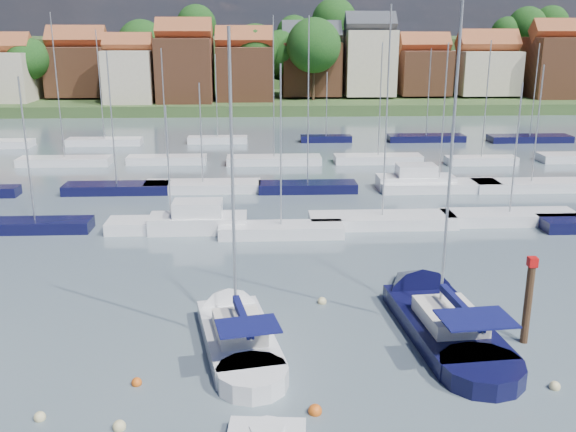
{
  "coord_description": "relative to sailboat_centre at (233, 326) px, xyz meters",
  "views": [
    {
      "loc": [
        -0.91,
        -24.58,
        14.13
      ],
      "look_at": [
        0.91,
        14.0,
        2.81
      ],
      "focal_mm": 40.0,
      "sensor_mm": 36.0,
      "label": 1
    }
  ],
  "objects": [
    {
      "name": "ground",
      "position": [
        2.21,
        36.39,
        -0.35
      ],
      "size": [
        260.0,
        260.0,
        0.0
      ],
      "primitive_type": "plane",
      "color": "#4F5F6C",
      "rests_on": "ground"
    },
    {
      "name": "sailboat_navy",
      "position": [
        9.94,
        1.4,
        -0.01
      ],
      "size": [
        4.77,
        13.84,
        18.71
      ],
      "rotation": [
        0.0,
        0.0,
        1.66
      ],
      "color": "black",
      "rests_on": "ground"
    },
    {
      "name": "sailboat_centre",
      "position": [
        0.0,
        0.0,
        0.0
      ],
      "size": [
        5.1,
        11.75,
        15.48
      ],
      "rotation": [
        0.0,
        0.0,
        1.76
      ],
      "color": "white",
      "rests_on": "ground"
    },
    {
      "name": "buoy_f",
      "position": [
        13.26,
        -5.61,
        -0.35
      ],
      "size": [
        0.45,
        0.45,
        0.45
      ],
      "primitive_type": "sphere",
      "color": "beige",
      "rests_on": "ground"
    },
    {
      "name": "far_shore_town",
      "position": [
        4.44,
        129.06,
        4.25
      ],
      "size": [
        212.46,
        90.0,
        22.27
      ],
      "color": "#3D5A2D",
      "rests_on": "ground"
    },
    {
      "name": "buoy_b",
      "position": [
        -7.03,
        -6.81,
        -0.35
      ],
      "size": [
        0.45,
        0.45,
        0.45
      ],
      "primitive_type": "sphere",
      "color": "beige",
      "rests_on": "ground"
    },
    {
      "name": "buoy_d",
      "position": [
        3.34,
        -6.88,
        -0.35
      ],
      "size": [
        0.54,
        0.54,
        0.54
      ],
      "primitive_type": "sphere",
      "color": "#D85914",
      "rests_on": "ground"
    },
    {
      "name": "buoy_g",
      "position": [
        -3.93,
        -7.54,
        -0.35
      ],
      "size": [
        0.49,
        0.49,
        0.49
      ],
      "primitive_type": "sphere",
      "color": "beige",
      "rests_on": "ground"
    },
    {
      "name": "marina_field",
      "position": [
        4.12,
        31.54,
        0.08
      ],
      "size": [
        79.62,
        41.41,
        15.93
      ],
      "color": "white",
      "rests_on": "ground"
    },
    {
      "name": "buoy_e",
      "position": [
        4.61,
        3.29,
        -0.35
      ],
      "size": [
        0.48,
        0.48,
        0.48
      ],
      "primitive_type": "sphere",
      "color": "beige",
      "rests_on": "ground"
    },
    {
      "name": "buoy_c",
      "position": [
        -3.84,
        -4.5,
        -0.35
      ],
      "size": [
        0.44,
        0.44,
        0.44
      ],
      "primitive_type": "sphere",
      "color": "#D85914",
      "rests_on": "ground"
    },
    {
      "name": "timber_piling",
      "position": [
        13.61,
        -1.58,
        0.81
      ],
      "size": [
        0.4,
        0.4,
        6.48
      ],
      "color": "#4C331E",
      "rests_on": "ground"
    }
  ]
}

